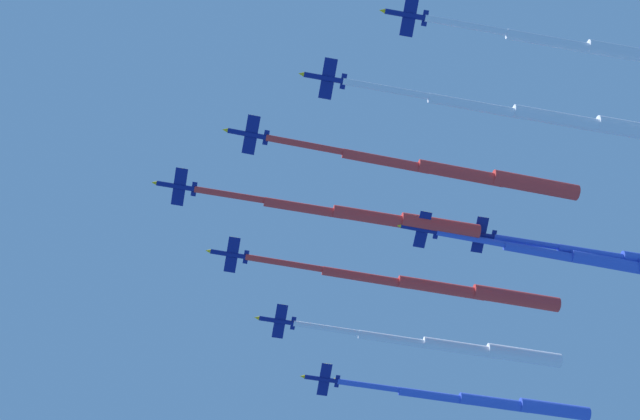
{
  "coord_description": "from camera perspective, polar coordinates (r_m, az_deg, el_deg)",
  "views": [
    {
      "loc": [
        -33.7,
        74.59,
        -2.56
      ],
      "look_at": [
        0.0,
        0.0,
        159.13
      ],
      "focal_mm": 45.32,
      "sensor_mm": 36.0,
      "label": 1
    }
  ],
  "objects": [
    {
      "name": "jet_starboard_outer",
      "position": [
        215.5,
        12.39,
        -13.14
      ],
      "size": [
        63.88,
        44.08,
        4.39
      ],
      "color": "navy"
    },
    {
      "name": "jet_port_inner",
      "position": [
        179.57,
        10.21,
        2.55
      ],
      "size": [
        66.41,
        48.08,
        4.27
      ],
      "color": "navy"
    },
    {
      "name": "jet_port_outer",
      "position": [
        181.66,
        21.53,
        10.2
      ],
      "size": [
        68.66,
        47.24,
        4.4
      ],
      "color": "navy"
    },
    {
      "name": "jet_port_mid",
      "position": [
        179.35,
        17.01,
        6.13
      ],
      "size": [
        72.11,
        50.42,
        4.37
      ],
      "color": "navy"
    },
    {
      "name": "jet_lead",
      "position": [
        182.43,
        3.93,
        -0.5
      ],
      "size": [
        63.35,
        44.14,
        4.34
      ],
      "color": "navy"
    },
    {
      "name": "jet_starboard_inner",
      "position": [
        194.26,
        8.9,
        -5.48
      ],
      "size": [
        71.64,
        50.55,
        4.34
      ],
      "color": "navy"
    },
    {
      "name": "jet_trail_port",
      "position": [
        198.32,
        19.95,
        -3.53
      ],
      "size": [
        63.66,
        46.2,
        4.26
      ],
      "color": "navy"
    },
    {
      "name": "jet_starboard_mid",
      "position": [
        203.07,
        10.07,
        -9.55
      ],
      "size": [
        64.64,
        45.17,
        4.4
      ],
      "color": "navy"
    }
  ]
}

